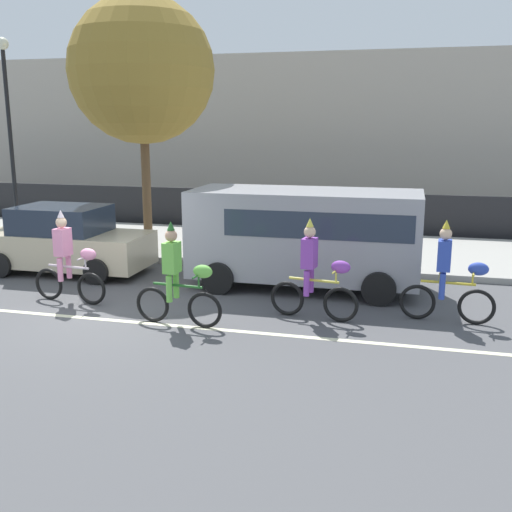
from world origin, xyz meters
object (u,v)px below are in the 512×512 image
at_px(parked_car_beige, 65,241).
at_px(parade_cyclist_lime, 178,281).
at_px(parked_van_grey, 308,231).
at_px(street_lamp_post, 8,110).
at_px(parade_cyclist_pink, 69,262).
at_px(parade_cyclist_purple, 315,276).
at_px(parade_cyclist_cobalt, 449,278).

bearing_deg(parked_car_beige, parade_cyclist_lime, -36.20).
relative_size(parade_cyclist_lime, parked_van_grey, 0.38).
distance_m(parked_car_beige, street_lamp_post, 5.47).
bearing_deg(street_lamp_post, parked_car_beige, -40.13).
xyz_separation_m(parade_cyclist_pink, parked_van_grey, (4.54, 2.34, 0.44)).
height_order(parade_cyclist_purple, parked_van_grey, parked_van_grey).
distance_m(parade_cyclist_lime, parade_cyclist_cobalt, 4.96).
bearing_deg(parade_cyclist_purple, street_lamp_post, 153.48).
xyz_separation_m(parade_cyclist_lime, parked_van_grey, (1.84, 3.13, 0.44)).
xyz_separation_m(parade_cyclist_lime, street_lamp_post, (-7.55, 5.90, 3.15)).
bearing_deg(parked_van_grey, parade_cyclist_lime, -120.55).
relative_size(parked_car_beige, street_lamp_post, 0.70).
xyz_separation_m(parade_cyclist_cobalt, street_lamp_post, (-12.31, 4.51, 3.15)).
bearing_deg(parade_cyclist_cobalt, parade_cyclist_lime, -163.70).
bearing_deg(parked_car_beige, parade_cyclist_purple, -17.74).
xyz_separation_m(parade_cyclist_purple, street_lamp_post, (-9.89, 4.94, 3.15)).
distance_m(parade_cyclist_cobalt, parked_van_grey, 3.42).
relative_size(parade_cyclist_pink, parked_car_beige, 0.47).
bearing_deg(parked_van_grey, parade_cyclist_cobalt, -30.79).
xyz_separation_m(parked_car_beige, street_lamp_post, (-3.39, 2.86, 3.21)).
relative_size(parade_cyclist_cobalt, parked_car_beige, 0.47).
bearing_deg(parked_van_grey, parade_cyclist_purple, -77.16).
bearing_deg(street_lamp_post, parade_cyclist_purple, -26.52).
relative_size(parade_cyclist_cobalt, parked_van_grey, 0.38).
height_order(parade_cyclist_pink, parked_car_beige, parade_cyclist_pink).
distance_m(parade_cyclist_cobalt, parked_car_beige, 9.08).
bearing_deg(parade_cyclist_lime, parade_cyclist_pink, 163.69).
xyz_separation_m(parade_cyclist_purple, parked_van_grey, (-0.49, 2.16, 0.44)).
height_order(parade_cyclist_purple, parade_cyclist_cobalt, same).
bearing_deg(parade_cyclist_lime, parked_car_beige, 143.80).
bearing_deg(parade_cyclist_pink, parade_cyclist_purple, 2.06).
relative_size(parade_cyclist_purple, street_lamp_post, 0.33).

